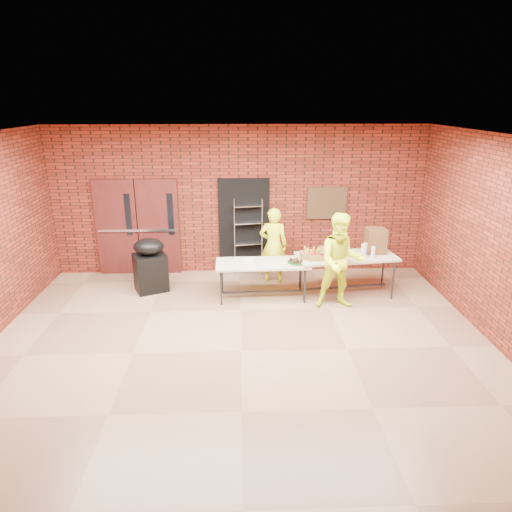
{
  "coord_description": "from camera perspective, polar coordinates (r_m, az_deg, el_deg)",
  "views": [
    {
      "loc": [
        -0.01,
        -6.18,
        3.7
      ],
      "look_at": [
        0.29,
        1.4,
        1.07
      ],
      "focal_mm": 32.0,
      "sensor_mm": 36.0,
      "label": 1
    }
  ],
  "objects": [
    {
      "name": "basket_apples",
      "position": [
        8.81,
        7.97,
        0.1
      ],
      "size": [
        0.48,
        0.37,
        0.15
      ],
      "color": "#99683E",
      "rests_on": "table_right"
    },
    {
      "name": "napkin_box",
      "position": [
        8.73,
        -0.99,
        -0.57
      ],
      "size": [
        0.18,
        0.12,
        0.06
      ],
      "primitive_type": "cube",
      "color": "white",
      "rests_on": "table_left"
    },
    {
      "name": "cup_stack_front",
      "position": [
        9.02,
        13.27,
        0.67
      ],
      "size": [
        0.09,
        0.09,
        0.26
      ],
      "primitive_type": "cylinder",
      "color": "white",
      "rests_on": "table_right"
    },
    {
      "name": "coffee_dispenser",
      "position": [
        9.3,
        14.71,
        1.85
      ],
      "size": [
        0.38,
        0.34,
        0.49
      ],
      "primitive_type": "cube",
      "color": "brown",
      "rests_on": "table_right"
    },
    {
      "name": "muffin_tray",
      "position": [
        8.73,
        5.22,
        -0.55
      ],
      "size": [
        0.39,
        0.39,
        0.1
      ],
      "color": "#134719",
      "rests_on": "table_left"
    },
    {
      "name": "table_right",
      "position": [
        9.09,
        11.23,
        -0.35
      ],
      "size": [
        2.01,
        1.03,
        0.79
      ],
      "rotation": [
        0.0,
        0.0,
        0.12
      ],
      "color": "beige",
      "rests_on": "room"
    },
    {
      "name": "cup_stack_mid",
      "position": [
        9.01,
        14.42,
        0.43
      ],
      "size": [
        0.08,
        0.08,
        0.23
      ],
      "primitive_type": "cylinder",
      "color": "white",
      "rests_on": "table_right"
    },
    {
      "name": "covered_grill",
      "position": [
        9.35,
        -13.1,
        -1.09
      ],
      "size": [
        0.76,
        0.71,
        1.1
      ],
      "rotation": [
        0.0,
        0.0,
        0.43
      ],
      "color": "black",
      "rests_on": "room"
    },
    {
      "name": "basket_bananas",
      "position": [
        8.83,
        6.99,
        0.14
      ],
      "size": [
        0.42,
        0.33,
        0.13
      ],
      "color": "#99683E",
      "rests_on": "table_right"
    },
    {
      "name": "cup_stack_back",
      "position": [
        9.19,
        13.49,
        0.87
      ],
      "size": [
        0.08,
        0.08,
        0.23
      ],
      "primitive_type": "cylinder",
      "color": "white",
      "rests_on": "table_right"
    },
    {
      "name": "volunteer_man",
      "position": [
        8.42,
        10.57,
        -0.67
      ],
      "size": [
        0.87,
        0.68,
        1.79
      ],
      "primitive_type": "imported",
      "rotation": [
        0.0,
        0.0,
        -0.0
      ],
      "color": "#E9FF1C",
      "rests_on": "room"
    },
    {
      "name": "double_doors",
      "position": [
        10.21,
        -14.54,
        3.49
      ],
      "size": [
        1.78,
        0.12,
        2.1
      ],
      "color": "#4B1715",
      "rests_on": "room"
    },
    {
      "name": "basket_oranges",
      "position": [
        9.09,
        9.3,
        0.61
      ],
      "size": [
        0.46,
        0.36,
        0.14
      ],
      "color": "#99683E",
      "rests_on": "table_right"
    },
    {
      "name": "wire_rack",
      "position": [
        9.92,
        -0.96,
        2.36
      ],
      "size": [
        0.64,
        0.3,
        1.68
      ],
      "primitive_type": null,
      "rotation": [
        0.0,
        0.0,
        0.16
      ],
      "color": "#A9AAB0",
      "rests_on": "room"
    },
    {
      "name": "volunteer_woman",
      "position": [
        9.49,
        2.19,
        1.34
      ],
      "size": [
        0.64,
        0.47,
        1.6
      ],
      "primitive_type": "imported",
      "rotation": [
        0.0,
        0.0,
        2.99
      ],
      "color": "#E9FF1C",
      "rests_on": "room"
    },
    {
      "name": "dark_doorway",
      "position": [
        10.0,
        -1.52,
        3.75
      ],
      "size": [
        1.1,
        0.06,
        2.1
      ],
      "primitive_type": "cube",
      "color": "black",
      "rests_on": "room"
    },
    {
      "name": "room",
      "position": [
        6.53,
        -2.03,
        0.34
      ],
      "size": [
        8.08,
        7.08,
        3.28
      ],
      "color": "brown",
      "rests_on": "ground"
    },
    {
      "name": "bronze_plaque",
      "position": [
        10.05,
        8.84,
        6.55
      ],
      "size": [
        0.85,
        0.04,
        0.7
      ],
      "primitive_type": "cube",
      "color": "#46321C",
      "rests_on": "room"
    },
    {
      "name": "table_left",
      "position": [
        8.73,
        0.81,
        -1.2
      ],
      "size": [
        1.79,
        0.79,
        0.73
      ],
      "rotation": [
        0.0,
        0.0,
        0.03
      ],
      "color": "beige",
      "rests_on": "room"
    }
  ]
}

